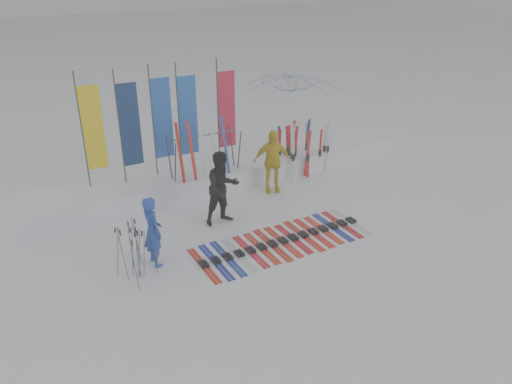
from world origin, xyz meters
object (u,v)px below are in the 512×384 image
person_black (223,188)px  tent_canopy (290,116)px  person_yellow (272,161)px  ski_row (283,241)px  ski_rack (205,148)px  person_blue (153,231)px

person_black → tent_canopy: bearing=35.2°
person_black → person_yellow: (2.13, 1.06, -0.03)m
ski_row → ski_rack: size_ratio=2.18×
person_blue → tent_canopy: (6.34, 4.23, 0.66)m
person_blue → ski_rack: ski_rack is taller
ski_row → person_yellow: bearing=64.3°
ski_row → person_black: bearing=116.1°
person_blue → ski_rack: bearing=-46.1°
person_blue → person_black: (2.23, 1.03, 0.15)m
tent_canopy → ski_rack: bearing=-161.4°
person_yellow → tent_canopy: size_ratio=0.57×
person_blue → person_yellow: bearing=-69.2°
person_yellow → tent_canopy: tent_canopy is taller
person_yellow → tent_canopy: bearing=67.0°
person_blue → tent_canopy: 7.65m
person_yellow → ski_row: size_ratio=0.43×
person_black → person_yellow: person_black is taller
tent_canopy → ski_row: size_ratio=0.75×
person_yellow → tent_canopy: (1.98, 2.14, 0.55)m
person_black → person_yellow: bearing=23.8°
ski_row → ski_rack: 3.88m
person_black → ski_rack: bearing=76.2°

